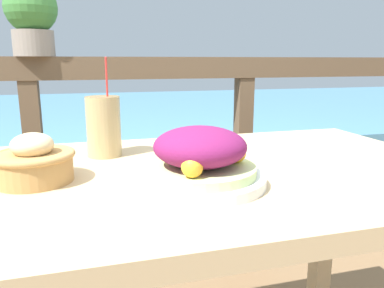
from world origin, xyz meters
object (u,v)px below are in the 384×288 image
(drink_glass, at_px, (104,126))
(salad_plate, at_px, (200,160))
(potted_plant, at_px, (31,16))
(bread_basket, at_px, (34,162))

(drink_glass, bearing_deg, salad_plate, -59.24)
(salad_plate, relative_size, potted_plant, 0.95)
(potted_plant, bearing_deg, drink_glass, -70.33)
(drink_glass, xyz_separation_m, potted_plant, (-0.22, 0.62, 0.33))
(drink_glass, distance_m, bread_basket, 0.24)
(salad_plate, bearing_deg, potted_plant, 113.40)
(drink_glass, relative_size, bread_basket, 1.54)
(bread_basket, bearing_deg, salad_plate, -18.33)
(drink_glass, height_order, potted_plant, potted_plant)
(drink_glass, relative_size, potted_plant, 0.90)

